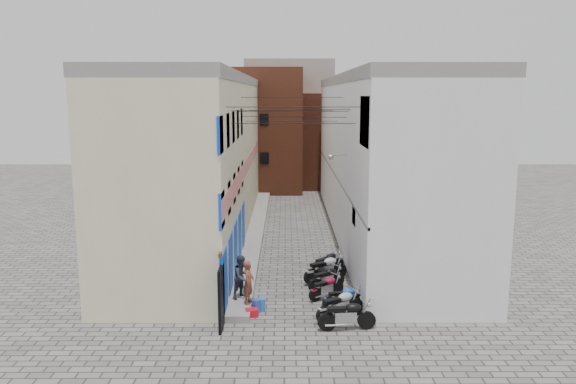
{
  "coord_description": "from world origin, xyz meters",
  "views": [
    {
      "loc": [
        -0.3,
        -18.67,
        7.99
      ],
      "look_at": [
        -0.2,
        9.67,
        3.0
      ],
      "focal_mm": 35.0,
      "sensor_mm": 36.0,
      "label": 1
    }
  ],
  "objects_px": {
    "motorcycle_b": "(340,304)",
    "motorcycle_f": "(326,267)",
    "person_a": "(249,282)",
    "motorcycle_e": "(327,277)",
    "motorcycle_d": "(327,286)",
    "water_jug_far": "(261,305)",
    "motorcycle_a": "(347,314)",
    "person_b": "(242,277)",
    "water_jug_near": "(257,306)",
    "motorcycle_c": "(344,297)",
    "red_crate": "(252,313)",
    "motorcycle_g": "(328,262)"
  },
  "relations": [
    {
      "from": "motorcycle_d",
      "to": "motorcycle_g",
      "type": "bearing_deg",
      "value": 137.85
    },
    {
      "from": "water_jug_far",
      "to": "red_crate",
      "type": "distance_m",
      "value": 0.63
    },
    {
      "from": "motorcycle_e",
      "to": "motorcycle_f",
      "type": "relative_size",
      "value": 0.83
    },
    {
      "from": "motorcycle_f",
      "to": "motorcycle_c",
      "type": "bearing_deg",
      "value": -23.02
    },
    {
      "from": "motorcycle_d",
      "to": "red_crate",
      "type": "height_order",
      "value": "motorcycle_d"
    },
    {
      "from": "person_b",
      "to": "water_jug_far",
      "type": "distance_m",
      "value": 1.35
    },
    {
      "from": "person_b",
      "to": "person_a",
      "type": "bearing_deg",
      "value": -111.65
    },
    {
      "from": "motorcycle_e",
      "to": "person_b",
      "type": "height_order",
      "value": "person_b"
    },
    {
      "from": "motorcycle_b",
      "to": "person_a",
      "type": "relative_size",
      "value": 1.24
    },
    {
      "from": "motorcycle_a",
      "to": "motorcycle_b",
      "type": "bearing_deg",
      "value": -176.61
    },
    {
      "from": "person_a",
      "to": "motorcycle_d",
      "type": "bearing_deg",
      "value": -56.61
    },
    {
      "from": "motorcycle_e",
      "to": "water_jug_near",
      "type": "xyz_separation_m",
      "value": [
        -2.77,
        -2.46,
        -0.28
      ]
    },
    {
      "from": "red_crate",
      "to": "person_a",
      "type": "bearing_deg",
      "value": 102.92
    },
    {
      "from": "motorcycle_c",
      "to": "motorcycle_f",
      "type": "bearing_deg",
      "value": 175.25
    },
    {
      "from": "motorcycle_a",
      "to": "motorcycle_b",
      "type": "xyz_separation_m",
      "value": [
        -0.14,
        0.91,
        0.01
      ]
    },
    {
      "from": "person_b",
      "to": "motorcycle_g",
      "type": "bearing_deg",
      "value": -2.36
    },
    {
      "from": "motorcycle_e",
      "to": "person_b",
      "type": "distance_m",
      "value": 3.77
    },
    {
      "from": "motorcycle_a",
      "to": "water_jug_far",
      "type": "xyz_separation_m",
      "value": [
        -3.0,
        1.73,
        -0.35
      ]
    },
    {
      "from": "motorcycle_c",
      "to": "person_b",
      "type": "relative_size",
      "value": 1.01
    },
    {
      "from": "motorcycle_e",
      "to": "person_b",
      "type": "bearing_deg",
      "value": -98.59
    },
    {
      "from": "water_jug_near",
      "to": "person_b",
      "type": "bearing_deg",
      "value": 124.84
    },
    {
      "from": "motorcycle_g",
      "to": "motorcycle_d",
      "type": "bearing_deg",
      "value": -48.23
    },
    {
      "from": "person_a",
      "to": "water_jug_near",
      "type": "xyz_separation_m",
      "value": [
        0.31,
        -0.24,
        -0.83
      ]
    },
    {
      "from": "motorcycle_a",
      "to": "motorcycle_f",
      "type": "distance_m",
      "value": 5.03
    },
    {
      "from": "motorcycle_g",
      "to": "person_a",
      "type": "height_order",
      "value": "person_a"
    },
    {
      "from": "motorcycle_b",
      "to": "motorcycle_f",
      "type": "xyz_separation_m",
      "value": [
        -0.24,
        4.11,
        0.04
      ]
    },
    {
      "from": "motorcycle_g",
      "to": "water_jug_near",
      "type": "relative_size",
      "value": 4.09
    },
    {
      "from": "motorcycle_d",
      "to": "red_crate",
      "type": "bearing_deg",
      "value": -94.0
    },
    {
      "from": "red_crate",
      "to": "motorcycle_b",
      "type": "bearing_deg",
      "value": -5.17
    },
    {
      "from": "motorcycle_e",
      "to": "motorcycle_d",
      "type": "bearing_deg",
      "value": -38.74
    },
    {
      "from": "motorcycle_a",
      "to": "water_jug_far",
      "type": "relative_size",
      "value": 4.3
    },
    {
      "from": "motorcycle_d",
      "to": "motorcycle_e",
      "type": "xyz_separation_m",
      "value": [
        0.09,
        1.03,
        0.03
      ]
    },
    {
      "from": "motorcycle_c",
      "to": "water_jug_far",
      "type": "bearing_deg",
      "value": -100.24
    },
    {
      "from": "person_a",
      "to": "water_jug_near",
      "type": "bearing_deg",
      "value": -116.13
    },
    {
      "from": "motorcycle_d",
      "to": "motorcycle_g",
      "type": "relative_size",
      "value": 0.87
    },
    {
      "from": "motorcycle_e",
      "to": "motorcycle_g",
      "type": "height_order",
      "value": "motorcycle_g"
    },
    {
      "from": "person_a",
      "to": "red_crate",
      "type": "relative_size",
      "value": 3.65
    },
    {
      "from": "person_a",
      "to": "person_b",
      "type": "distance_m",
      "value": 0.68
    },
    {
      "from": "water_jug_near",
      "to": "red_crate",
      "type": "height_order",
      "value": "water_jug_near"
    },
    {
      "from": "motorcycle_a",
      "to": "motorcycle_g",
      "type": "distance_m",
      "value": 5.94
    },
    {
      "from": "person_b",
      "to": "motorcycle_d",
      "type": "bearing_deg",
      "value": -36.89
    },
    {
      "from": "person_b",
      "to": "water_jug_far",
      "type": "relative_size",
      "value": 3.55
    },
    {
      "from": "person_a",
      "to": "water_jug_near",
      "type": "distance_m",
      "value": 0.92
    },
    {
      "from": "motorcycle_e",
      "to": "water_jug_far",
      "type": "distance_m",
      "value": 3.51
    },
    {
      "from": "red_crate",
      "to": "motorcycle_c",
      "type": "bearing_deg",
      "value": 11.58
    },
    {
      "from": "person_b",
      "to": "water_jug_near",
      "type": "height_order",
      "value": "person_b"
    },
    {
      "from": "person_a",
      "to": "water_jug_far",
      "type": "distance_m",
      "value": 0.97
    },
    {
      "from": "motorcycle_a",
      "to": "motorcycle_d",
      "type": "height_order",
      "value": "motorcycle_a"
    },
    {
      "from": "motorcycle_f",
      "to": "water_jug_near",
      "type": "relative_size",
      "value": 4.47
    },
    {
      "from": "motorcycle_a",
      "to": "motorcycle_d",
      "type": "xyz_separation_m",
      "value": [
        -0.48,
        3.03,
        -0.08
      ]
    }
  ]
}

